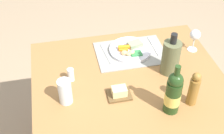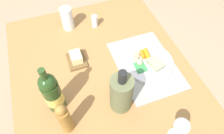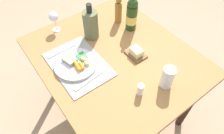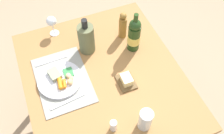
{
  "view_description": "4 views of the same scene",
  "coord_description": "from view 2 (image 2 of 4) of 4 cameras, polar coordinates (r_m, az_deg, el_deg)",
  "views": [
    {
      "loc": [
        0.37,
        1.23,
        1.96
      ],
      "look_at": [
        0.09,
        -0.08,
        0.81
      ],
      "focal_mm": 48.35,
      "sensor_mm": 36.0,
      "label": 1
    },
    {
      "loc": [
        -0.65,
        0.17,
        1.67
      ],
      "look_at": [
        -0.07,
        -0.04,
        0.84
      ],
      "focal_mm": 32.45,
      "sensor_mm": 36.0,
      "label": 2
    },
    {
      "loc": [
        0.73,
        -0.56,
        1.74
      ],
      "look_at": [
        0.09,
        -0.09,
        0.79
      ],
      "focal_mm": 31.78,
      "sensor_mm": 36.0,
      "label": 3
    },
    {
      "loc": [
        0.79,
        -0.26,
        2.05
      ],
      "look_at": [
        -0.03,
        0.07,
        0.79
      ],
      "focal_mm": 39.33,
      "sensor_mm": 36.0,
      "label": 4
    }
  ],
  "objects": [
    {
      "name": "pepper_mill",
      "position": [
        0.89,
        -13.22,
        -13.97
      ],
      "size": [
        0.05,
        0.05,
        0.21
      ],
      "color": "olive",
      "rests_on": "dining_table"
    },
    {
      "name": "placemat",
      "position": [
        1.15,
        9.43,
        0.68
      ],
      "size": [
        0.44,
        0.31,
        0.01
      ],
      "primitive_type": "cube",
      "color": "gray",
      "rests_on": "dining_table"
    },
    {
      "name": "wine_bottle",
      "position": [
        0.94,
        -16.5,
        -7.09
      ],
      "size": [
        0.08,
        0.08,
        0.3
      ],
      "color": "#234018",
      "rests_on": "dining_table"
    },
    {
      "name": "ground_plane",
      "position": [
        1.8,
        -2.08,
        -14.6
      ],
      "size": [
        8.0,
        8.0,
        0.0
      ],
      "primitive_type": "plane",
      "color": "tan"
    },
    {
      "name": "water_tumbler",
      "position": [
        1.33,
        -12.44,
        12.85
      ],
      "size": [
        0.07,
        0.07,
        0.15
      ],
      "color": "silver",
      "rests_on": "dining_table"
    },
    {
      "name": "dinner_plate",
      "position": [
        1.14,
        10.18,
        1.34
      ],
      "size": [
        0.27,
        0.27,
        0.05
      ],
      "color": "silver",
      "rests_on": "placemat"
    },
    {
      "name": "wine_glass",
      "position": [
        0.89,
        18.98,
        -15.61
      ],
      "size": [
        0.07,
        0.07,
        0.15
      ],
      "color": "white",
      "rests_on": "dining_table"
    },
    {
      "name": "salt_shaker",
      "position": [
        1.33,
        -4.93,
        12.72
      ],
      "size": [
        0.04,
        0.04,
        0.08
      ],
      "primitive_type": "cylinder",
      "color": "white",
      "rests_on": "dining_table"
    },
    {
      "name": "butter_dish",
      "position": [
        1.15,
        -10.03,
        2.43
      ],
      "size": [
        0.13,
        0.1,
        0.06
      ],
      "color": "brown",
      "rests_on": "dining_table"
    },
    {
      "name": "fork",
      "position": [
        1.08,
        14.74,
        -5.33
      ],
      "size": [
        0.02,
        0.21,
        0.0
      ],
      "primitive_type": "cube",
      "rotation": [
        0.0,
        0.0,
        0.02
      ],
      "color": "silver",
      "rests_on": "placemat"
    },
    {
      "name": "dining_table",
      "position": [
        1.2,
        -3.01,
        -2.63
      ],
      "size": [
        1.12,
        0.96,
        0.76
      ],
      "color": "#A1703E",
      "rests_on": "ground_plane"
    },
    {
      "name": "cooler_bottle",
      "position": [
        0.91,
        2.62,
        -7.36
      ],
      "size": [
        0.1,
        0.1,
        0.27
      ],
      "color": "#616541",
      "rests_on": "dining_table"
    },
    {
      "name": "knife",
      "position": [
        1.24,
        6.95,
        6.42
      ],
      "size": [
        0.04,
        0.21,
        0.0
      ],
      "primitive_type": "cube",
      "rotation": [
        0.0,
        0.0,
        0.12
      ],
      "color": "silver",
      "rests_on": "placemat"
    }
  ]
}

